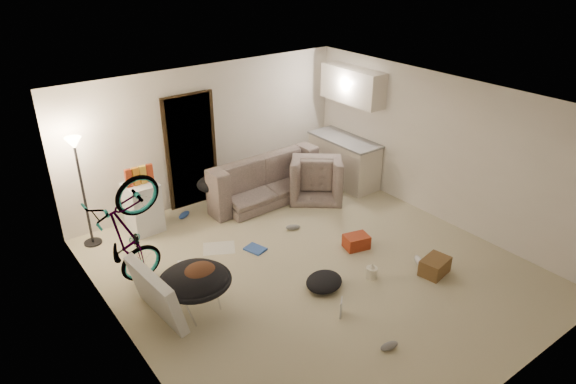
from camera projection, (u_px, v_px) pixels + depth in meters
floor at (312, 268)px, 7.67m from camera, size 5.50×6.00×0.02m
ceiling at (316, 104)px, 6.56m from camera, size 5.50×6.00×0.02m
wall_back at (208, 134)px, 9.27m from camera, size 5.50×0.02×2.50m
wall_front at (512, 303)px, 4.95m from camera, size 5.50×0.02×2.50m
wall_left at (120, 259)px, 5.63m from camera, size 0.02×6.00×2.50m
wall_right at (441, 149)px, 8.59m from camera, size 0.02×6.00×2.50m
doorway at (191, 151)px, 9.13m from camera, size 0.85×0.10×2.04m
door_trim at (191, 152)px, 9.11m from camera, size 0.97×0.04×2.10m
floor_lamp at (79, 169)px, 7.70m from camera, size 0.28×0.28×1.81m
kitchen_counter at (344, 161)px, 10.21m from camera, size 0.60×1.50×0.88m
counter_top at (345, 139)px, 10.01m from camera, size 0.64×1.54×0.04m
kitchen_uppers at (353, 85)px, 9.62m from camera, size 0.38×1.40×0.65m
sofa at (258, 181)px, 9.64m from camera, size 2.27×0.94×0.66m
armchair at (316, 179)px, 9.76m from camera, size 1.27×1.25×0.62m
bicycle at (132, 260)px, 7.02m from camera, size 1.81×0.87×1.02m
book_asset at (340, 319)px, 6.61m from camera, size 0.29×0.30×0.02m
mini_fridge at (143, 207)px, 8.48m from camera, size 0.52×0.52×0.85m
snack_box_0 at (129, 178)px, 8.14m from camera, size 0.10×0.07×0.30m
snack_box_1 at (136, 176)px, 8.20m from camera, size 0.10×0.07×0.30m
snack_box_2 at (143, 175)px, 8.26m from camera, size 0.10×0.07×0.30m
snack_box_3 at (150, 173)px, 8.33m from camera, size 0.11×0.09×0.30m
saucer_chair at (196, 286)px, 6.59m from camera, size 0.94×0.94×0.67m
hoodie at (199, 273)px, 6.51m from camera, size 0.57×0.52×0.22m
sofa_drape at (213, 184)px, 9.03m from camera, size 0.63×0.55×0.28m
tv_box at (156, 294)px, 6.50m from camera, size 0.36×1.12×0.74m
drink_case_a at (435, 266)px, 7.47m from camera, size 0.48×0.38×0.25m
drink_case_b at (356, 242)px, 8.11m from camera, size 0.43×0.36×0.22m
juicer at (372, 272)px, 7.40m from camera, size 0.16×0.16×0.24m
newspaper at (219, 248)px, 8.14m from camera, size 0.62×0.57×0.01m
book_blue at (255, 249)px, 8.09m from camera, size 0.32×0.37×0.03m
book_white at (184, 265)px, 7.69m from camera, size 0.29×0.32×0.02m
shoe_0 at (184, 215)px, 9.02m from camera, size 0.29×0.22×0.10m
shoe_1 at (293, 227)px, 8.65m from camera, size 0.27×0.21×0.09m
shoe_3 at (389, 346)px, 6.11m from camera, size 0.26×0.14×0.09m
shoe_4 at (419, 261)px, 7.74m from camera, size 0.23×0.29×0.10m
clothes_lump_a at (324, 282)px, 7.19m from camera, size 0.69×0.64×0.18m
clothes_lump_c at (173, 282)px, 7.22m from camera, size 0.60×0.57×0.14m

